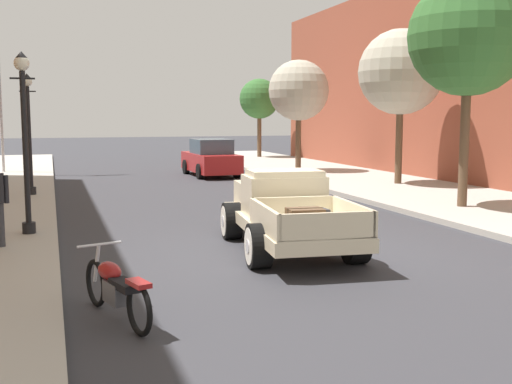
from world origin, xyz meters
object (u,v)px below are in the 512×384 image
(motorcycle_parked, at_px, (116,287))
(street_tree_farthest, at_px, (259,99))
(street_lamp_near, at_px, (25,129))
(hotrod_truck_cream, at_px, (285,211))
(street_tree_third, at_px, (299,91))
(flagpole, at_px, (3,46))
(street_tree_second, at_px, (401,72))
(car_background_red, at_px, (211,159))
(street_tree_nearest, at_px, (469,36))
(street_lamp_far, at_px, (29,125))

(motorcycle_parked, relative_size, street_tree_farthest, 0.43)
(street_lamp_near, xyz_separation_m, street_tree_farthest, (12.88, 22.76, 1.32))
(motorcycle_parked, bearing_deg, hotrod_truck_cream, 43.77)
(street_tree_third, bearing_deg, street_lamp_near, -131.77)
(motorcycle_parked, bearing_deg, street_tree_farthest, 67.96)
(hotrod_truck_cream, xyz_separation_m, flagpole, (-6.29, 18.80, 5.02))
(hotrod_truck_cream, distance_m, street_tree_third, 16.87)
(motorcycle_parked, bearing_deg, flagpole, 96.58)
(motorcycle_parked, distance_m, street_tree_second, 17.38)
(car_background_red, distance_m, street_tree_second, 9.32)
(street_tree_farthest, bearing_deg, car_background_red, -119.69)
(car_background_red, xyz_separation_m, street_tree_nearest, (4.10, -12.44, 4.04))
(street_lamp_far, height_order, flagpole, flagpole)
(street_tree_second, bearing_deg, street_lamp_far, 176.59)
(street_tree_second, distance_m, street_tree_farthest, 16.42)
(hotrod_truck_cream, bearing_deg, street_tree_second, 47.99)
(street_lamp_near, height_order, street_tree_nearest, street_tree_nearest)
(flagpole, bearing_deg, car_background_red, -21.57)
(street_lamp_near, distance_m, street_lamp_far, 7.13)
(street_tree_nearest, xyz_separation_m, street_tree_second, (1.47, 5.84, -0.55))
(hotrod_truck_cream, relative_size, street_lamp_near, 1.31)
(street_tree_third, bearing_deg, street_lamp_far, -153.78)
(street_tree_third, xyz_separation_m, street_tree_farthest, (1.43, 9.93, -0.11))
(flagpole, bearing_deg, street_tree_nearest, -51.23)
(street_lamp_far, distance_m, flagpole, 9.92)
(street_lamp_near, xyz_separation_m, street_tree_nearest, (11.40, 0.51, 2.42))
(car_background_red, xyz_separation_m, street_tree_third, (4.16, -0.13, 3.06))
(motorcycle_parked, relative_size, street_tree_nearest, 0.32)
(motorcycle_parked, bearing_deg, street_lamp_far, 95.96)
(flagpole, relative_size, street_tree_second, 1.61)
(hotrod_truck_cream, bearing_deg, street_lamp_far, 117.99)
(car_background_red, distance_m, street_tree_third, 5.17)
(street_tree_farthest, bearing_deg, street_tree_nearest, -93.83)
(motorcycle_parked, height_order, street_tree_nearest, street_tree_nearest)
(car_background_red, xyz_separation_m, street_tree_second, (5.57, -6.61, 3.49))
(hotrod_truck_cream, xyz_separation_m, street_tree_third, (6.50, 15.26, 3.07))
(street_tree_farthest, bearing_deg, flagpole, -155.79)
(street_tree_nearest, distance_m, street_tree_second, 6.04)
(flagpole, xyz_separation_m, street_tree_nearest, (12.73, -15.85, -0.96))
(street_tree_second, height_order, street_tree_third, street_tree_second)
(car_background_red, relative_size, street_tree_farthest, 0.90)
(car_background_red, height_order, street_tree_farthest, street_tree_farthest)
(street_lamp_far, height_order, street_tree_second, street_tree_second)
(street_lamp_near, bearing_deg, street_tree_farthest, 60.49)
(hotrod_truck_cream, height_order, flagpole, flagpole)
(car_background_red, xyz_separation_m, street_lamp_far, (-7.42, -5.83, 1.62))
(street_lamp_near, height_order, street_lamp_far, same)
(hotrod_truck_cream, relative_size, motorcycle_parked, 2.46)
(street_lamp_far, xyz_separation_m, street_tree_third, (11.58, 5.70, 1.44))
(car_background_red, bearing_deg, street_tree_second, -49.85)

